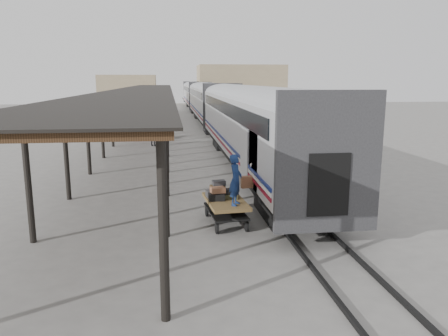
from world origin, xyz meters
TOP-DOWN VIEW (x-y plane):
  - ground at (0.00, 0.00)m, footprint 160.00×160.00m
  - train at (3.19, 33.79)m, footprint 3.45×76.01m
  - canopy at (-3.40, 24.00)m, footprint 4.90×64.30m
  - rails at (3.20, 34.00)m, footprint 1.54×150.00m
  - building_far at (14.00, 78.00)m, footprint 18.00×10.00m
  - building_left at (-10.00, 82.00)m, footprint 12.00×8.00m
  - baggage_cart at (0.68, -0.95)m, footprint 1.46×2.50m
  - suitcase_stack at (0.56, -0.62)m, footprint 1.16×1.14m
  - luggage_tug at (-2.86, 21.41)m, footprint 1.19×1.55m
  - porter at (0.93, -1.60)m, footprint 0.61×0.73m
  - pedestrian at (-2.43, 17.87)m, footprint 1.00×0.63m

SIDE VIEW (x-z plane):
  - ground at x=0.00m, z-range 0.00..0.00m
  - rails at x=3.20m, z-range 0.00..0.12m
  - luggage_tug at x=-2.86m, z-range -0.05..1.16m
  - baggage_cart at x=0.68m, z-range 0.22..1.08m
  - pedestrian at x=-2.43m, z-range 0.00..1.59m
  - suitcase_stack at x=0.56m, z-range 0.77..1.35m
  - porter at x=0.93m, z-range 0.86..2.56m
  - train at x=3.19m, z-range 0.69..4.70m
  - building_left at x=-10.00m, z-range 0.00..6.00m
  - building_far at x=14.00m, z-range 0.00..8.00m
  - canopy at x=-3.40m, z-range 1.93..6.08m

